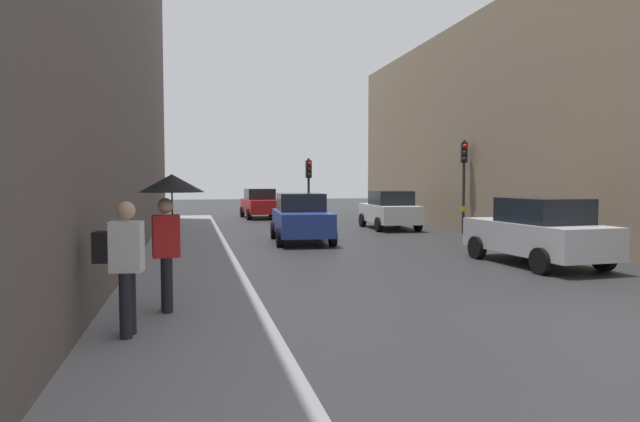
# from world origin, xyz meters

# --- Properties ---
(ground_plane) EXTENTS (120.00, 120.00, 0.00)m
(ground_plane) POSITION_xyz_m (0.00, 0.00, 0.00)
(ground_plane) COLOR #28282B
(sidewalk_kerb) EXTENTS (2.55, 40.00, 0.16)m
(sidewalk_kerb) POSITION_xyz_m (-6.38, 6.00, 0.08)
(sidewalk_kerb) COLOR gray
(sidewalk_kerb) RESTS_ON ground
(traffic_light_mid_street) EXTENTS (0.33, 0.45, 3.91)m
(traffic_light_mid_street) POSITION_xyz_m (4.80, 13.32, 2.69)
(traffic_light_mid_street) COLOR #2D2D2D
(traffic_light_mid_street) RESTS_ON ground
(traffic_light_far_median) EXTENTS (0.25, 0.43, 3.30)m
(traffic_light_far_median) POSITION_xyz_m (-0.73, 18.25, 2.28)
(traffic_light_far_median) COLOR #2D2D2D
(traffic_light_far_median) RESTS_ON ground
(car_silver_hatchback) EXTENTS (2.16, 4.27, 1.76)m
(car_silver_hatchback) POSITION_xyz_m (2.58, 5.31, 0.88)
(car_silver_hatchback) COLOR #BCBCC1
(car_silver_hatchback) RESTS_ON ground
(car_red_sedan) EXTENTS (2.17, 4.28, 1.76)m
(car_red_sedan) POSITION_xyz_m (-2.24, 25.00, 0.88)
(car_red_sedan) COLOR red
(car_red_sedan) RESTS_ON ground
(car_white_compact) EXTENTS (2.19, 4.29, 1.76)m
(car_white_compact) POSITION_xyz_m (2.65, 16.27, 0.88)
(car_white_compact) COLOR silver
(car_white_compact) RESTS_ON ground
(car_blue_van) EXTENTS (2.27, 4.32, 1.76)m
(car_blue_van) POSITION_xyz_m (-2.38, 11.99, 0.88)
(car_blue_van) COLOR navy
(car_blue_van) RESTS_ON ground
(pedestrian_with_umbrella) EXTENTS (1.00, 1.00, 2.14)m
(pedestrian_with_umbrella) POSITION_xyz_m (-6.56, 1.71, 1.84)
(pedestrian_with_umbrella) COLOR black
(pedestrian_with_umbrella) RESTS_ON sidewalk_kerb
(pedestrian_with_black_backpack) EXTENTS (0.63, 0.38, 1.77)m
(pedestrian_with_black_backpack) POSITION_xyz_m (-7.11, 0.43, 1.16)
(pedestrian_with_black_backpack) COLOR black
(pedestrian_with_black_backpack) RESTS_ON sidewalk_kerb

